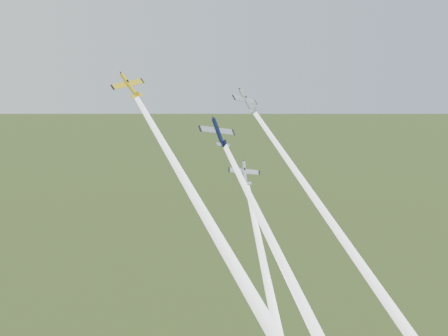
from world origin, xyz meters
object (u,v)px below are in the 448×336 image
at_px(plane_silver_right, 247,101).
at_px(plane_silver_low, 245,173).
at_px(plane_yellow, 129,85).
at_px(plane_navy, 218,132).

height_order(plane_silver_right, plane_silver_low, plane_silver_right).
relative_size(plane_silver_right, plane_silver_low, 1.22).
xyz_separation_m(plane_yellow, plane_navy, (16.63, -6.12, -9.83)).
xyz_separation_m(plane_yellow, plane_silver_right, (28.34, -1.05, -4.57)).
distance_m(plane_yellow, plane_silver_right, 28.72).
bearing_deg(plane_silver_low, plane_silver_right, 73.05).
bearing_deg(plane_yellow, plane_navy, -28.43).
height_order(plane_yellow, plane_silver_right, plane_yellow).
bearing_deg(plane_silver_right, plane_yellow, 166.14).
xyz_separation_m(plane_yellow, plane_silver_low, (19.72, -10.87, -17.88)).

